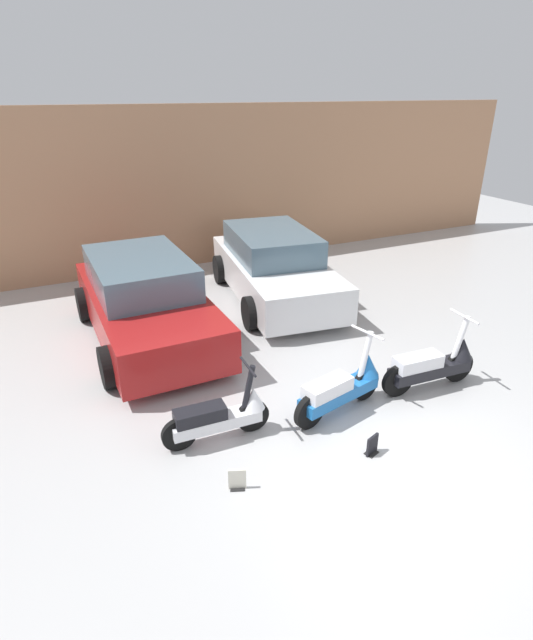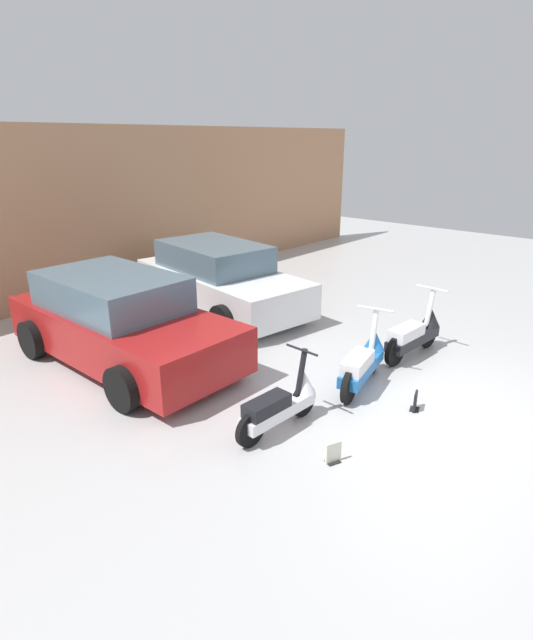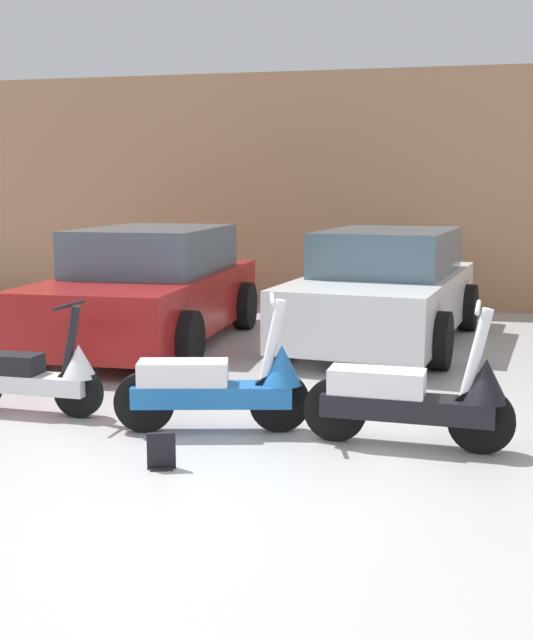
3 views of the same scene
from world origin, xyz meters
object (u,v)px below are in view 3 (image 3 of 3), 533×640
(scooter_front_center, at_px, (417,397))
(car_rear_center, at_px, (385,289))
(scooter_front_left, at_px, (33,375))
(car_rear_left, at_px, (150,289))
(placard_near_right_scooter, at_px, (161,453))
(scooter_front_right, at_px, (221,384))

(scooter_front_center, distance_m, car_rear_center, 4.26)
(scooter_front_left, height_order, car_rear_center, car_rear_center)
(scooter_front_center, relative_size, car_rear_left, 0.37)
(car_rear_center, xyz_separation_m, placard_near_right_scooter, (-1.15, -5.08, -0.56))
(scooter_front_right, height_order, car_rear_left, car_rear_left)
(scooter_front_right, bearing_deg, scooter_front_left, 162.18)
(scooter_front_right, relative_size, scooter_front_center, 0.97)
(scooter_front_center, distance_m, placard_near_right_scooter, 1.94)
(scooter_front_center, height_order, car_rear_left, car_rear_left)
(scooter_front_left, xyz_separation_m, scooter_front_right, (1.72, -0.14, 0.04))
(car_rear_left, bearing_deg, car_rear_center, 103.49)
(car_rear_left, bearing_deg, scooter_front_right, 28.28)
(scooter_front_left, xyz_separation_m, scooter_front_center, (3.27, -0.20, 0.04))
(placard_near_right_scooter, bearing_deg, scooter_front_center, 26.85)
(scooter_front_right, distance_m, car_rear_center, 4.27)
(car_rear_center, height_order, placard_near_right_scooter, car_rear_center)
(car_rear_left, bearing_deg, placard_near_right_scooter, 20.95)
(scooter_front_right, bearing_deg, placard_near_right_scooter, -113.36)
(car_rear_left, xyz_separation_m, placard_near_right_scooter, (1.72, -4.35, -0.58))
(car_rear_center, relative_size, placard_near_right_scooter, 16.79)
(scooter_front_center, height_order, car_rear_center, car_rear_center)
(scooter_front_left, height_order, car_rear_left, car_rear_left)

